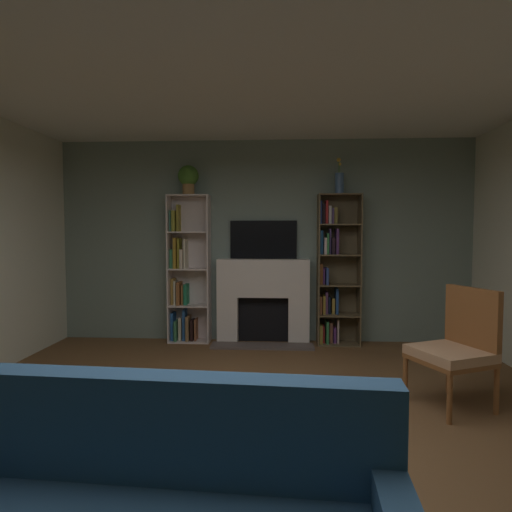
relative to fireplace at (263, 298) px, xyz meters
The scene contains 11 objects.
ground_plane 3.10m from the fireplace, 90.00° to the right, with size 7.58×7.58×0.00m, color brown.
wall_back_accent 0.79m from the fireplace, 90.00° to the left, with size 5.80×0.06×2.79m, color gray.
ceiling 3.75m from the fireplace, 90.00° to the right, with size 5.80×6.43×0.06m, color white.
fireplace is the anchor object (origin of this frame).
tv 0.81m from the fireplace, 90.00° to the left, with size 0.92×0.06×0.53m, color black.
bookshelf_left 1.12m from the fireplace, behind, with size 0.57×0.29×2.03m.
bookshelf_right 1.03m from the fireplace, ahead, with size 0.57×0.33×2.03m.
potted_plant 1.94m from the fireplace, behind, with size 0.28×0.28×0.40m.
vase_with_flowers 1.87m from the fireplace, ahead, with size 0.12×0.12×0.48m.
armchair 2.75m from the fireplace, 49.68° to the right, with size 0.73×0.74×1.04m.
coffee_table 3.58m from the fireplace, 94.60° to the right, with size 0.98×0.54×0.46m.
Camera 1 is at (0.23, -2.91, 1.54)m, focal length 30.60 mm.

